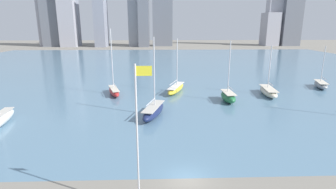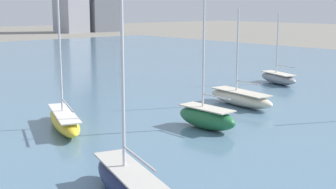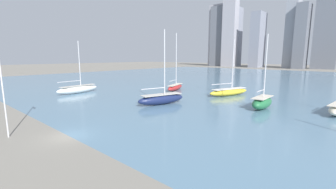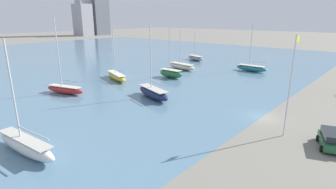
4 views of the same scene
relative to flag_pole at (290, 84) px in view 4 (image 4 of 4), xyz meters
The scene contains 12 objects.
ground_plane 8.74m from the flag_pole, 45.15° to the left, with size 500.00×500.00×0.00m, color gray.
harbor_water 74.64m from the flag_pole, 86.74° to the left, with size 180.00×140.00×0.00m.
flag_pole is the anchor object (origin of this frame).
sailboat_white 29.15m from the flag_pole, 139.66° to the left, with size 2.79×10.17×11.62m.
sailboat_navy 22.85m from the flag_pole, 88.30° to the left, with size 4.55×9.17×12.64m.
sailboat_gray 57.41m from the flag_pole, 45.88° to the left, with size 4.36×7.56×9.75m.
sailboat_red 37.65m from the flag_pole, 102.43° to the left, with size 4.19×8.33×13.72m.
sailboat_teal 40.01m from the flag_pole, 29.50° to the left, with size 2.20×8.27×11.90m.
sailboat_green 34.21m from the flag_pole, 63.81° to the left, with size 2.43×6.39×11.58m.
sailboat_cream 43.07m from the flag_pole, 54.70° to the left, with size 3.68×9.50×10.36m.
sailboat_yellow 39.01m from the flag_pole, 82.09° to the left, with size 5.35×10.32×11.64m.
parked_suv_green 7.24m from the flag_pole, 87.86° to the right, with size 4.76×3.43×1.88m.
Camera 4 is at (-34.69, -12.63, 13.45)m, focal length 28.00 mm.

